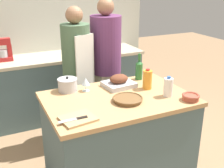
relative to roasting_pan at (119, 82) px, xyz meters
The scene contains 18 objects.
kitchen_island 0.55m from the roasting_pan, 117.82° to the right, with size 1.30×0.87×0.88m.
back_counter 1.47m from the roasting_pan, 94.99° to the left, with size 2.14×0.60×0.89m.
back_wall 1.77m from the roasting_pan, 93.98° to the left, with size 2.64×0.10×2.55m.
roasting_pan is the anchor object (origin of this frame).
wicker_basket 0.36m from the roasting_pan, 104.18° to the right, with size 0.26×0.26×0.04m.
cutting_board 0.76m from the roasting_pan, 140.48° to the right, with size 0.28×0.25×0.02m.
stock_pot 0.50m from the roasting_pan, 167.47° to the left, with size 0.19×0.19×0.14m.
mixing_bowl 0.70m from the roasting_pan, 52.99° to the right, with size 0.15×0.15×0.06m.
juice_jug 0.28m from the roasting_pan, 36.12° to the right, with size 0.09×0.09×0.20m.
milk_jug 0.50m from the roasting_pan, 53.49° to the right, with size 0.08×0.08×0.19m.
wine_bottle_green 0.31m from the roasting_pan, 19.95° to the left, with size 0.07×0.07×0.27m.
wine_glass_left 0.34m from the roasting_pan, behind, with size 0.08×0.08×0.13m.
knife_chef 0.80m from the roasting_pan, 140.85° to the right, with size 0.22×0.03×0.01m.
stand_mixer 1.69m from the roasting_pan, 122.76° to the left, with size 0.18×0.14×0.29m.
condiment_bottle_tall 1.47m from the roasting_pan, 64.51° to the left, with size 0.06×0.06×0.18m.
condiment_bottle_short 1.45m from the roasting_pan, 86.72° to the left, with size 0.06×0.06×0.15m.
person_cook_aproned 0.65m from the roasting_pan, 110.37° to the left, with size 0.33×0.35×1.61m.
person_cook_guest 0.69m from the roasting_pan, 76.59° to the left, with size 0.36×0.36×1.68m.
Camera 1 is at (-1.03, -2.06, 1.89)m, focal length 45.00 mm.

